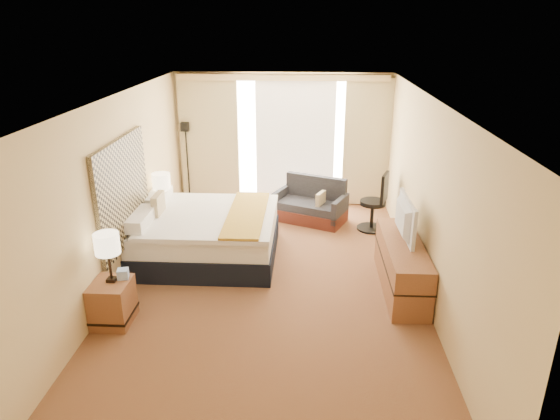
# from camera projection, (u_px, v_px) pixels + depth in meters

# --- Properties ---
(floor) EXTENTS (4.20, 7.00, 0.02)m
(floor) POSITION_uv_depth(u_px,v_px,m) (270.00, 284.00, 7.12)
(floor) COLOR #612B1B
(floor) RESTS_ON ground
(ceiling) EXTENTS (4.20, 7.00, 0.02)m
(ceiling) POSITION_uv_depth(u_px,v_px,m) (269.00, 100.00, 6.19)
(ceiling) COLOR white
(ceiling) RESTS_ON wall_back
(wall_back) EXTENTS (4.20, 0.02, 2.60)m
(wall_back) POSITION_uv_depth(u_px,v_px,m) (283.00, 139.00, 9.91)
(wall_back) COLOR beige
(wall_back) RESTS_ON ground
(wall_front) EXTENTS (4.20, 0.02, 2.60)m
(wall_front) POSITION_uv_depth(u_px,v_px,m) (231.00, 371.00, 3.39)
(wall_front) COLOR beige
(wall_front) RESTS_ON ground
(wall_left) EXTENTS (0.02, 7.00, 2.60)m
(wall_left) POSITION_uv_depth(u_px,v_px,m) (115.00, 196.00, 6.76)
(wall_left) COLOR beige
(wall_left) RESTS_ON ground
(wall_right) EXTENTS (0.02, 7.00, 2.60)m
(wall_right) POSITION_uv_depth(u_px,v_px,m) (429.00, 201.00, 6.54)
(wall_right) COLOR beige
(wall_right) RESTS_ON ground
(headboard) EXTENTS (0.06, 1.85, 1.50)m
(headboard) POSITION_uv_depth(u_px,v_px,m) (123.00, 192.00, 6.95)
(headboard) COLOR black
(headboard) RESTS_ON wall_left
(nightstand_left) EXTENTS (0.45, 0.52, 0.55)m
(nightstand_left) POSITION_uv_depth(u_px,v_px,m) (112.00, 303.00, 6.14)
(nightstand_left) COLOR #935535
(nightstand_left) RESTS_ON floor
(nightstand_right) EXTENTS (0.45, 0.52, 0.55)m
(nightstand_right) POSITION_uv_depth(u_px,v_px,m) (167.00, 225.00, 8.47)
(nightstand_right) COLOR #935535
(nightstand_right) RESTS_ON floor
(media_dresser) EXTENTS (0.50, 1.80, 0.70)m
(media_dresser) POSITION_uv_depth(u_px,v_px,m) (402.00, 266.00, 6.90)
(media_dresser) COLOR #935535
(media_dresser) RESTS_ON floor
(window) EXTENTS (2.30, 0.02, 2.30)m
(window) POSITION_uv_depth(u_px,v_px,m) (295.00, 139.00, 9.87)
(window) COLOR white
(window) RESTS_ON wall_back
(curtains) EXTENTS (4.12, 0.19, 2.56)m
(curtains) POSITION_uv_depth(u_px,v_px,m) (282.00, 135.00, 9.77)
(curtains) COLOR beige
(curtains) RESTS_ON floor
(bed) EXTENTS (2.13, 1.95, 1.03)m
(bed) POSITION_uv_depth(u_px,v_px,m) (207.00, 234.00, 7.83)
(bed) COLOR black
(bed) RESTS_ON floor
(loveseat) EXTENTS (1.45, 1.15, 0.80)m
(loveseat) POSITION_uv_depth(u_px,v_px,m) (311.00, 207.00, 9.31)
(loveseat) COLOR #542218
(loveseat) RESTS_ON floor
(floor_lamp) EXTENTS (0.21, 0.21, 1.66)m
(floor_lamp) POSITION_uv_depth(u_px,v_px,m) (186.00, 147.00, 9.87)
(floor_lamp) COLOR black
(floor_lamp) RESTS_ON floor
(desk_chair) EXTENTS (0.53, 0.52, 1.06)m
(desk_chair) POSITION_uv_depth(u_px,v_px,m) (376.00, 205.00, 8.80)
(desk_chair) COLOR black
(desk_chair) RESTS_ON floor
(lamp_left) EXTENTS (0.30, 0.30, 0.63)m
(lamp_left) POSITION_uv_depth(u_px,v_px,m) (107.00, 245.00, 5.90)
(lamp_left) COLOR black
(lamp_left) RESTS_ON nightstand_left
(lamp_right) EXTENTS (0.30, 0.30, 0.62)m
(lamp_right) POSITION_uv_depth(u_px,v_px,m) (161.00, 182.00, 8.20)
(lamp_right) COLOR black
(lamp_right) RESTS_ON nightstand_right
(tissue_box) EXTENTS (0.16, 0.16, 0.12)m
(tissue_box) POSITION_uv_depth(u_px,v_px,m) (123.00, 274.00, 6.13)
(tissue_box) COLOR #98B5EB
(tissue_box) RESTS_ON nightstand_left
(telephone) EXTENTS (0.21, 0.18, 0.07)m
(telephone) POSITION_uv_depth(u_px,v_px,m) (172.00, 204.00, 8.51)
(telephone) COLOR black
(telephone) RESTS_ON nightstand_right
(television) EXTENTS (0.15, 0.98, 0.56)m
(television) POSITION_uv_depth(u_px,v_px,m) (400.00, 218.00, 6.86)
(television) COLOR black
(television) RESTS_ON media_dresser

